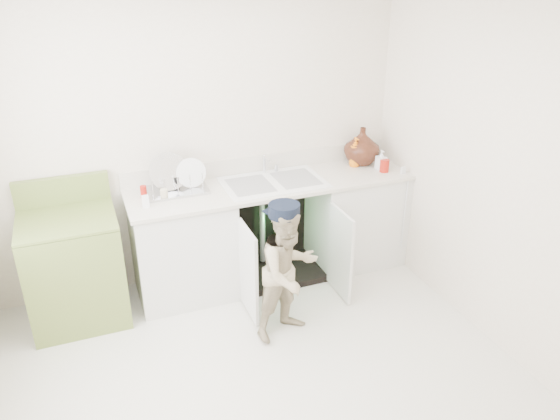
{
  "coord_description": "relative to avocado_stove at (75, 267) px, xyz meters",
  "views": [
    {
      "loc": [
        -0.94,
        -2.77,
        2.66
      ],
      "look_at": [
        0.41,
        0.7,
        0.89
      ],
      "focal_mm": 35.0,
      "sensor_mm": 36.0,
      "label": 1
    }
  ],
  "objects": [
    {
      "name": "ground",
      "position": [
        1.1,
        -1.18,
        -0.45
      ],
      "size": [
        3.5,
        3.5,
        0.0
      ],
      "primitive_type": "plane",
      "color": "beige",
      "rests_on": "ground"
    },
    {
      "name": "room_shell",
      "position": [
        1.1,
        -1.18,
        0.8
      ],
      "size": [
        6.0,
        5.5,
        1.26
      ],
      "color": "silver",
      "rests_on": "ground"
    },
    {
      "name": "counter_run",
      "position": [
        1.69,
        0.03,
        0.02
      ],
      "size": [
        2.44,
        1.02,
        1.24
      ],
      "color": "silver",
      "rests_on": "ground"
    },
    {
      "name": "avocado_stove",
      "position": [
        0.0,
        0.0,
        0.0
      ],
      "size": [
        0.71,
        0.65,
        1.09
      ],
      "color": "olive",
      "rests_on": "ground"
    },
    {
      "name": "repair_worker",
      "position": [
        1.46,
        -0.79,
        0.09
      ],
      "size": [
        0.62,
        0.75,
        1.08
      ],
      "rotation": [
        0.0,
        0.0,
        0.31
      ],
      "color": "#C9B790",
      "rests_on": "ground"
    }
  ]
}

